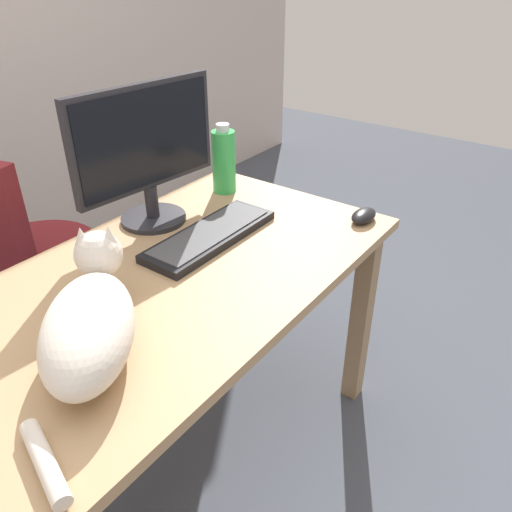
{
  "coord_description": "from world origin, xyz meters",
  "views": [
    {
      "loc": [
        -0.67,
        -0.84,
        1.46
      ],
      "look_at": [
        0.23,
        -0.19,
        0.8
      ],
      "focal_mm": 35.96,
      "sensor_mm": 36.0,
      "label": 1
    }
  ],
  "objects_px": {
    "monitor": "(146,150)",
    "keyboard": "(210,235)",
    "computer_mouse": "(364,216)",
    "water_bottle": "(224,161)",
    "cat": "(89,321)",
    "office_chair": "(33,284)"
  },
  "relations": [
    {
      "from": "keyboard",
      "to": "cat",
      "type": "height_order",
      "value": "cat"
    },
    {
      "from": "monitor",
      "to": "water_bottle",
      "type": "xyz_separation_m",
      "value": [
        0.31,
        -0.03,
        -0.12
      ]
    },
    {
      "from": "water_bottle",
      "to": "monitor",
      "type": "bearing_deg",
      "value": 173.61
    },
    {
      "from": "office_chair",
      "to": "keyboard",
      "type": "height_order",
      "value": "office_chair"
    },
    {
      "from": "office_chair",
      "to": "computer_mouse",
      "type": "distance_m",
      "value": 1.21
    },
    {
      "from": "keyboard",
      "to": "cat",
      "type": "bearing_deg",
      "value": -166.84
    },
    {
      "from": "computer_mouse",
      "to": "cat",
      "type": "bearing_deg",
      "value": 167.95
    },
    {
      "from": "water_bottle",
      "to": "keyboard",
      "type": "bearing_deg",
      "value": -147.87
    },
    {
      "from": "computer_mouse",
      "to": "water_bottle",
      "type": "relative_size",
      "value": 0.47
    },
    {
      "from": "office_chair",
      "to": "computer_mouse",
      "type": "xyz_separation_m",
      "value": [
        0.57,
        -1.01,
        0.35
      ]
    },
    {
      "from": "computer_mouse",
      "to": "water_bottle",
      "type": "distance_m",
      "value": 0.51
    },
    {
      "from": "computer_mouse",
      "to": "water_bottle",
      "type": "xyz_separation_m",
      "value": [
        -0.07,
        0.49,
        0.09
      ]
    },
    {
      "from": "monitor",
      "to": "keyboard",
      "type": "height_order",
      "value": "monitor"
    },
    {
      "from": "monitor",
      "to": "water_bottle",
      "type": "distance_m",
      "value": 0.33
    },
    {
      "from": "monitor",
      "to": "keyboard",
      "type": "bearing_deg",
      "value": -87.02
    },
    {
      "from": "monitor",
      "to": "cat",
      "type": "height_order",
      "value": "monitor"
    },
    {
      "from": "computer_mouse",
      "to": "water_bottle",
      "type": "bearing_deg",
      "value": 98.41
    },
    {
      "from": "keyboard",
      "to": "cat",
      "type": "relative_size",
      "value": 0.94
    },
    {
      "from": "cat",
      "to": "water_bottle",
      "type": "distance_m",
      "value": 0.86
    },
    {
      "from": "computer_mouse",
      "to": "water_bottle",
      "type": "height_order",
      "value": "water_bottle"
    },
    {
      "from": "water_bottle",
      "to": "computer_mouse",
      "type": "bearing_deg",
      "value": -81.59
    },
    {
      "from": "keyboard",
      "to": "water_bottle",
      "type": "xyz_separation_m",
      "value": [
        0.3,
        0.19,
        0.1
      ]
    }
  ]
}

